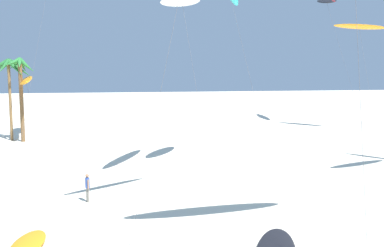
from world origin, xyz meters
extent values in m
cylinder|color=brown|center=(-15.02, 49.29, 4.28)|extent=(0.29, 0.29, 8.57)
cone|color=#23662D|center=(-13.92, 49.36, 7.73)|extent=(2.59, 0.73, 2.12)
cone|color=#23662D|center=(-14.15, 50.33, 8.28)|extent=(2.24, 2.54, 1.12)
cone|color=#23662D|center=(-15.28, 50.31, 7.66)|extent=(1.14, 2.53, 2.24)
cone|color=#23662D|center=(-16.03, 49.98, 7.91)|extent=(2.55, 2.00, 1.81)
cone|color=#23662D|center=(-15.25, 48.06, 7.96)|extent=(1.05, 2.80, 1.71)
cone|color=#23662D|center=(-14.18, 48.51, 7.78)|extent=(2.30, 2.17, 2.04)
cylinder|color=brown|center=(-13.69, 48.26, 4.33)|extent=(0.42, 0.42, 8.66)
cone|color=#287533|center=(-13.00, 48.39, 8.03)|extent=(1.84, 0.87, 1.67)
cone|color=#287533|center=(-13.52, 48.95, 8.05)|extent=(0.98, 1.87, 1.65)
cone|color=#287533|center=(-14.29, 48.82, 8.19)|extent=(1.78, 1.71, 1.42)
cone|color=#287533|center=(-14.31, 47.62, 8.37)|extent=(1.77, 1.80, 1.12)
cone|color=#287533|center=(-13.58, 47.42, 8.25)|extent=(0.81, 1.99, 1.32)
cylinder|color=#4C4C51|center=(4.09, 12.42, 6.37)|extent=(1.01, 3.81, 12.74)
cylinder|color=#4C4C51|center=(5.35, 28.87, 6.78)|extent=(1.66, 6.17, 13.56)
cylinder|color=#4C4C51|center=(-2.38, 18.90, 6.26)|extent=(3.09, 3.75, 12.52)
ellipsoid|color=black|center=(25.59, 58.09, 17.15)|extent=(3.31, 8.78, 2.28)
ellipsoid|color=red|center=(25.59, 58.09, 17.19)|extent=(2.31, 8.67, 1.89)
cylinder|color=#4C4C51|center=(26.88, 54.80, 8.53)|extent=(2.59, 6.58, 17.07)
cylinder|color=#4C4C51|center=(-11.41, 43.60, 8.85)|extent=(2.57, 7.43, 17.71)
ellipsoid|color=orange|center=(-13.24, 48.80, 6.51)|extent=(2.87, 7.87, 1.33)
ellipsoid|color=yellow|center=(-13.24, 48.80, 6.54)|extent=(1.98, 7.86, 0.73)
cylinder|color=#4C4C51|center=(-12.20, 46.06, 3.22)|extent=(2.10, 5.48, 6.44)
ellipsoid|color=orange|center=(26.14, 50.29, 12.93)|extent=(5.39, 6.06, 1.37)
ellipsoid|color=black|center=(26.14, 50.29, 12.96)|extent=(4.65, 5.43, 0.98)
cylinder|color=#4C4C51|center=(24.81, 45.66, 6.43)|extent=(2.69, 9.28, 12.87)
ellipsoid|color=white|center=(0.59, 30.11, 12.46)|extent=(5.10, 8.09, 1.96)
ellipsoid|color=red|center=(0.59, 30.11, 12.50)|extent=(4.28, 7.75, 1.48)
cylinder|color=#4C4C51|center=(0.94, 26.39, 6.18)|extent=(0.70, 7.46, 12.37)
ellipsoid|color=orange|center=(-8.28, 17.54, 0.19)|extent=(1.73, 3.52, 0.38)
ellipsoid|color=blue|center=(-8.28, 17.54, 0.21)|extent=(1.29, 1.65, 0.23)
cylinder|color=slate|center=(-5.98, 24.12, 0.42)|extent=(0.14, 0.14, 0.84)
cylinder|color=slate|center=(-6.02, 24.28, 0.42)|extent=(0.14, 0.14, 0.84)
cube|color=#2D4CA5|center=(-6.00, 24.20, 1.13)|extent=(0.27, 0.34, 0.59)
cylinder|color=#9E7051|center=(-5.95, 24.00, 1.09)|extent=(0.09, 0.09, 0.56)
cylinder|color=#9E7051|center=(-6.06, 24.40, 1.09)|extent=(0.09, 0.09, 0.56)
sphere|color=#9E7051|center=(-6.00, 24.20, 1.56)|extent=(0.21, 0.21, 0.21)
camera|label=1|loc=(-4.76, -2.32, 7.72)|focal=42.60mm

